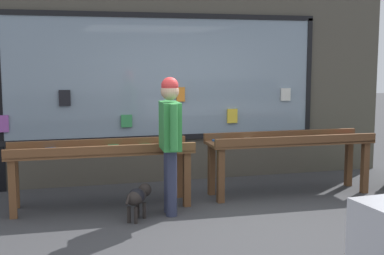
% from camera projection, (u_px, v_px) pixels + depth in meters
% --- Properties ---
extents(ground_plane, '(40.00, 40.00, 0.00)m').
position_uv_depth(ground_plane, '(224.00, 223.00, 6.38)').
color(ground_plane, '#38383A').
extents(shopfront_facade, '(7.13, 0.29, 3.22)m').
position_uv_depth(shopfront_facade, '(172.00, 80.00, 8.44)').
color(shopfront_facade, '#4C473D').
rests_on(shopfront_facade, ground_plane).
extents(display_table_left, '(2.40, 0.68, 0.86)m').
position_uv_depth(display_table_left, '(101.00, 156.00, 6.96)').
color(display_table_left, brown).
rests_on(display_table_left, ground_plane).
extents(display_table_right, '(2.40, 0.65, 0.88)m').
position_uv_depth(display_table_right, '(289.00, 146.00, 7.65)').
color(display_table_right, brown).
rests_on(display_table_right, ground_plane).
extents(person_browsing, '(0.25, 0.67, 1.72)m').
position_uv_depth(person_browsing, '(170.00, 134.00, 6.60)').
color(person_browsing, '#2D334C').
rests_on(person_browsing, ground_plane).
extents(small_dog, '(0.40, 0.49, 0.41)m').
position_uv_depth(small_dog, '(138.00, 197.00, 6.46)').
color(small_dog, black).
rests_on(small_dog, ground_plane).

